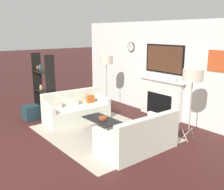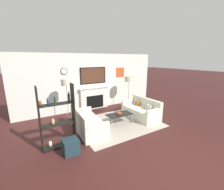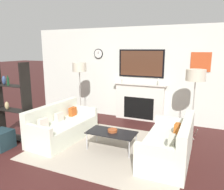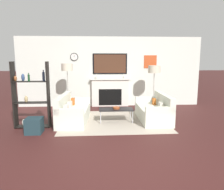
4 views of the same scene
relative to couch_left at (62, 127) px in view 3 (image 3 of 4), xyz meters
name	(u,v)px [view 3 (image 3 of 4)]	position (x,y,z in m)	size (l,w,h in m)	color
fireplace_wall	(141,78)	(1.24, 2.18, 0.95)	(7.17, 0.28, 2.70)	silver
area_rug	(110,148)	(1.24, 0.00, -0.28)	(3.08, 2.48, 0.01)	#B3A694
couch_left	(62,127)	(0.00, 0.00, 0.00)	(0.89, 1.78, 0.80)	silver
couch_right	(170,146)	(2.48, 0.00, 0.00)	(0.82, 1.66, 0.81)	silver
coffee_table	(112,133)	(1.30, -0.06, 0.08)	(1.01, 0.52, 0.39)	black
decorative_bowl	(112,130)	(1.31, -0.04, 0.13)	(0.21, 0.21, 0.06)	#9B4926
floor_lamp_left	(79,68)	(-0.29, 1.30, 1.26)	(0.39, 0.39, 1.70)	#9E998E
floor_lamp_right	(196,76)	(2.78, 1.30, 1.19)	(0.44, 0.44, 1.63)	#9E998E
shelf_unit	(11,103)	(-1.05, -0.44, 0.57)	(0.95, 0.28, 1.80)	black
ottoman	(2,139)	(-0.85, -0.95, -0.09)	(0.40, 0.40, 0.39)	#1D333A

